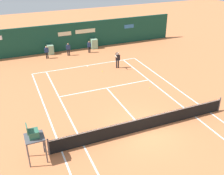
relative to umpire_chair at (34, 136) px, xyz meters
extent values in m
plane|color=#C67042|center=(6.67, 0.13, -1.55)|extent=(80.00, 80.00, 0.00)
cube|color=white|center=(6.67, 11.83, -1.54)|extent=(10.60, 0.10, 0.01)
cube|color=white|center=(1.37, 0.13, -1.54)|extent=(0.10, 23.40, 0.01)
cube|color=white|center=(2.67, 0.13, -1.54)|extent=(0.10, 23.40, 0.01)
cube|color=white|center=(10.67, 0.13, -1.54)|extent=(0.10, 23.40, 0.01)
cube|color=white|center=(11.97, 0.13, -1.54)|extent=(0.10, 23.40, 0.01)
cube|color=white|center=(6.67, 6.53, -1.54)|extent=(8.00, 0.10, 0.01)
cube|color=white|center=(6.67, 3.33, -1.54)|extent=(0.10, 6.40, 0.01)
cube|color=white|center=(6.67, 11.68, -1.54)|extent=(0.10, 0.24, 0.01)
cylinder|color=#4C4C51|center=(0.67, 0.13, -1.01)|extent=(0.10, 0.10, 1.07)
cylinder|color=#4C4C51|center=(12.67, 0.13, -1.01)|extent=(0.10, 0.10, 1.07)
cube|color=black|center=(6.67, 0.13, -1.07)|extent=(12.00, 0.03, 0.95)
cube|color=white|center=(6.67, 0.13, -0.63)|extent=(12.00, 0.04, 0.06)
cube|color=#144233|center=(6.67, 17.13, -0.02)|extent=(25.00, 0.24, 3.05)
cube|color=#2D6BA8|center=(13.79, 16.99, 0.47)|extent=(1.26, 0.02, 0.44)
cube|color=beige|center=(5.88, 16.99, 0.41)|extent=(1.49, 0.02, 0.44)
cube|color=beige|center=(8.28, 16.99, 0.46)|extent=(2.34, 0.02, 0.44)
cube|color=#8CB793|center=(4.07, 16.58, -1.04)|extent=(0.66, 0.70, 1.01)
cube|color=#8CB793|center=(9.11, 16.58, -0.99)|extent=(0.73, 0.70, 1.11)
cylinder|color=#47474C|center=(0.46, 0.45, -0.82)|extent=(0.07, 0.07, 1.46)
cylinder|color=#47474C|center=(0.46, -0.45, -0.82)|extent=(0.07, 0.07, 1.46)
cylinder|color=#47474C|center=(-0.44, 0.45, -0.82)|extent=(0.07, 0.07, 1.46)
cylinder|color=#47474C|center=(-0.44, -0.45, -0.82)|extent=(0.07, 0.07, 1.46)
cylinder|color=#47474C|center=(0.46, 0.00, -1.11)|extent=(0.04, 0.81, 0.04)
cylinder|color=#47474C|center=(0.46, 0.00, -0.67)|extent=(0.04, 0.81, 0.04)
cube|color=#47474C|center=(0.01, 0.00, -0.05)|extent=(1.00, 1.00, 0.06)
cube|color=#2D664C|center=(0.01, 0.00, 0.18)|extent=(0.52, 0.56, 0.40)
cube|color=#2D664C|center=(-0.28, 0.00, 0.55)|extent=(0.06, 0.56, 0.45)
cylinder|color=black|center=(9.34, 10.10, -1.16)|extent=(0.13, 0.13, 0.78)
cylinder|color=black|center=(9.16, 10.13, -1.16)|extent=(0.13, 0.13, 0.78)
cube|color=black|center=(9.25, 10.11, -0.49)|extent=(0.38, 0.24, 0.55)
sphere|color=beige|center=(9.25, 10.11, -0.11)|extent=(0.22, 0.22, 0.22)
cylinder|color=white|center=(9.25, 10.11, -0.02)|extent=(0.21, 0.21, 0.06)
cylinder|color=black|center=(9.46, 10.09, -0.53)|extent=(0.08, 0.08, 0.53)
cylinder|color=beige|center=(9.00, 9.88, -0.26)|extent=(0.15, 0.54, 0.08)
cylinder|color=black|center=(8.97, 9.62, -0.15)|extent=(0.03, 0.03, 0.22)
torus|color=black|center=(8.97, 9.62, 0.10)|extent=(0.30, 0.06, 0.30)
cylinder|color=silver|center=(8.97, 9.62, 0.10)|extent=(0.26, 0.04, 0.26)
cylinder|color=black|center=(3.54, 15.35, -1.20)|extent=(0.11, 0.11, 0.69)
cylinder|color=black|center=(3.39, 15.32, -1.20)|extent=(0.11, 0.11, 0.69)
cube|color=navy|center=(3.46, 15.34, -0.62)|extent=(0.33, 0.22, 0.48)
sphere|color=tan|center=(3.46, 15.34, -0.28)|extent=(0.19, 0.19, 0.19)
cylinder|color=navy|center=(3.65, 15.37, -0.65)|extent=(0.07, 0.07, 0.46)
cylinder|color=navy|center=(3.27, 15.31, -0.65)|extent=(0.07, 0.07, 0.46)
cylinder|color=black|center=(5.85, 15.33, -1.20)|extent=(0.11, 0.11, 0.70)
cylinder|color=black|center=(5.69, 15.34, -1.20)|extent=(0.11, 0.11, 0.70)
cube|color=navy|center=(5.77, 15.34, -0.60)|extent=(0.32, 0.19, 0.49)
sphere|color=#8C664C|center=(5.77, 15.34, -0.26)|extent=(0.19, 0.19, 0.19)
cylinder|color=navy|center=(5.96, 15.33, -0.64)|extent=(0.07, 0.07, 0.47)
cylinder|color=navy|center=(5.58, 15.35, -0.64)|extent=(0.07, 0.07, 0.47)
cylinder|color=black|center=(8.21, 15.35, -1.21)|extent=(0.11, 0.11, 0.67)
cylinder|color=black|center=(8.06, 15.32, -1.21)|extent=(0.11, 0.11, 0.67)
cube|color=navy|center=(8.14, 15.34, -0.64)|extent=(0.33, 0.22, 0.47)
sphere|color=#8C664C|center=(8.14, 15.34, -0.31)|extent=(0.19, 0.19, 0.19)
cylinder|color=navy|center=(8.32, 15.37, -0.67)|extent=(0.07, 0.07, 0.45)
cylinder|color=navy|center=(7.95, 15.30, -0.67)|extent=(0.07, 0.07, 0.45)
sphere|color=#CCE033|center=(9.96, 5.05, -1.51)|extent=(0.07, 0.07, 0.07)
sphere|color=#CCE033|center=(6.87, 5.42, -1.51)|extent=(0.07, 0.07, 0.07)
sphere|color=#CCE033|center=(7.57, 9.83, -1.51)|extent=(0.07, 0.07, 0.07)
camera|label=1|loc=(-0.67, -12.09, 8.65)|focal=43.43mm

